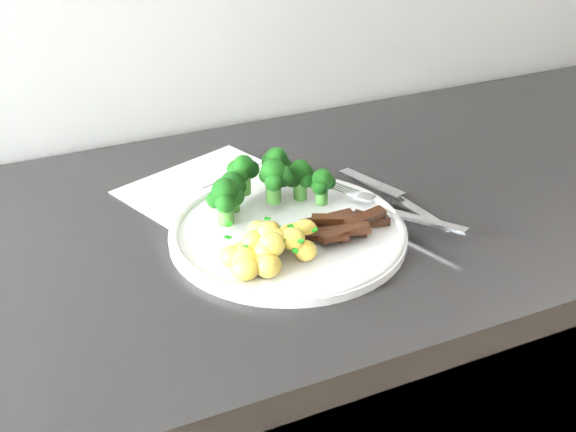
{
  "coord_description": "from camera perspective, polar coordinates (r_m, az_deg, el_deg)",
  "views": [
    {
      "loc": [
        -0.43,
        0.91,
        1.4
      ],
      "look_at": [
        -0.11,
        1.62,
        0.95
      ],
      "focal_mm": 45.72,
      "sensor_mm": 36.0,
      "label": 1
    }
  ],
  "objects": [
    {
      "name": "potatoes",
      "position": [
        0.84,
        -1.28,
        -2.18
      ],
      "size": [
        0.13,
        0.11,
        0.05
      ],
      "color": "#EEC74F",
      "rests_on": "plate"
    },
    {
      "name": "plate",
      "position": [
        0.91,
        0.0,
        -1.18
      ],
      "size": [
        0.3,
        0.3,
        0.02
      ],
      "color": "white",
      "rests_on": "counter"
    },
    {
      "name": "knife",
      "position": [
        0.98,
        9.29,
        0.75
      ],
      "size": [
        0.06,
        0.2,
        0.02
      ],
      "color": "silver",
      "rests_on": "plate"
    },
    {
      "name": "fork",
      "position": [
        0.94,
        8.62,
        0.37
      ],
      "size": [
        0.1,
        0.19,
        0.02
      ],
      "color": "silver",
      "rests_on": "plate"
    },
    {
      "name": "broccoli",
      "position": [
        0.94,
        -1.85,
        2.81
      ],
      "size": [
        0.18,
        0.1,
        0.07
      ],
      "color": "#326523",
      "rests_on": "plate"
    },
    {
      "name": "recipe_paper",
      "position": [
        0.99,
        -3.54,
        0.96
      ],
      "size": [
        0.31,
        0.37,
        0.0
      ],
      "color": "white",
      "rests_on": "counter"
    },
    {
      "name": "beef_strips",
      "position": [
        0.9,
        4.37,
        -0.74
      ],
      "size": [
        0.13,
        0.07,
        0.02
      ],
      "color": "black",
      "rests_on": "plate"
    }
  ]
}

